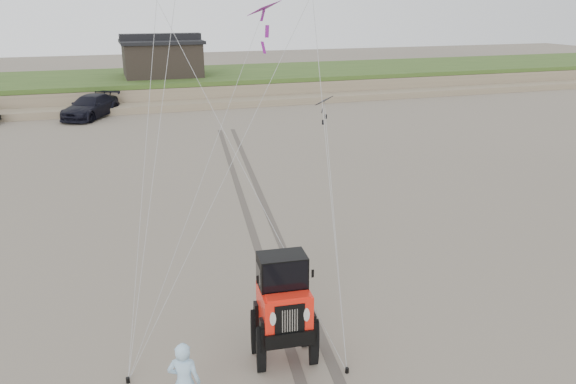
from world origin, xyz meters
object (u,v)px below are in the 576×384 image
jeep (284,320)px  truck_c (91,107)px  man (184,383)px  cabin (162,57)px

jeep → truck_c: bearing=102.7°
truck_c → man: 31.33m
cabin → jeep: cabin is taller
jeep → man: jeep is taller
cabin → jeep: size_ratio=1.23×
cabin → truck_c: bearing=-127.6°
cabin → man: 39.06m
jeep → cabin: bearing=92.4°
cabin → man: (-4.11, -38.77, -2.40)m
cabin → man: cabin is taller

